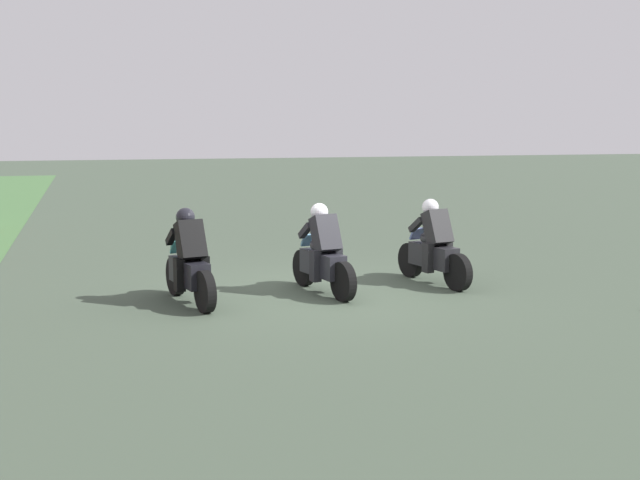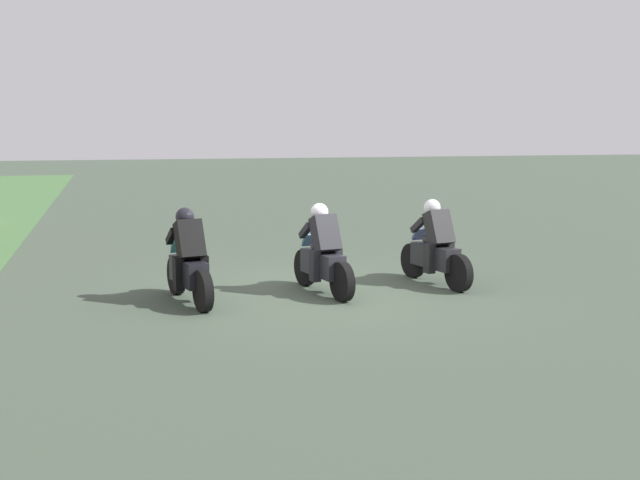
% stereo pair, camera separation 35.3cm
% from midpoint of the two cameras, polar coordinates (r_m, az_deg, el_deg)
% --- Properties ---
extents(ground_plane, '(120.00, 120.00, 0.00)m').
position_cam_midpoint_polar(ground_plane, '(12.74, -0.66, -3.97)').
color(ground_plane, '#404D3E').
extents(rider_lane_a, '(2.03, 0.62, 1.51)m').
position_cam_midpoint_polar(rider_lane_a, '(13.46, 7.88, -0.69)').
color(rider_lane_a, black).
rests_on(rider_lane_a, ground_plane).
extents(rider_lane_b, '(2.03, 0.62, 1.51)m').
position_cam_midpoint_polar(rider_lane_b, '(12.55, -0.59, -1.26)').
color(rider_lane_b, black).
rests_on(rider_lane_b, ground_plane).
extents(rider_lane_c, '(2.03, 0.64, 1.51)m').
position_cam_midpoint_polar(rider_lane_c, '(12.02, -10.73, -1.84)').
color(rider_lane_c, black).
rests_on(rider_lane_c, ground_plane).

